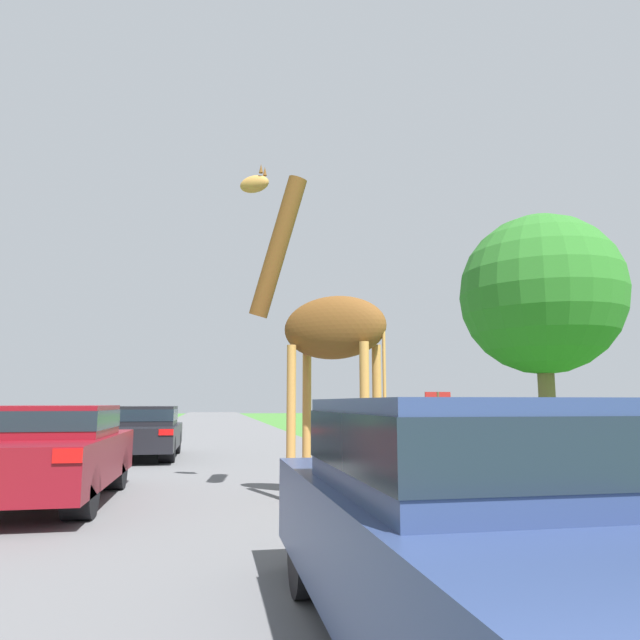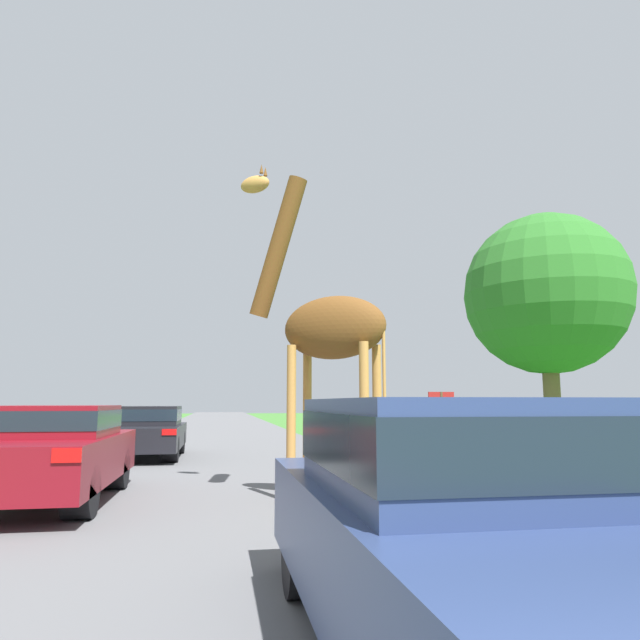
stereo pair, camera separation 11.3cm
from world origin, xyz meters
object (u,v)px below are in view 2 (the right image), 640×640
at_px(car_queue_left, 51,450).
at_px(tree_left_edge, 546,294).
at_px(giraffe_near_road, 323,323).
at_px(car_lead_maroon, 475,521).
at_px(sign_post, 442,412).
at_px(car_queue_right, 146,430).

xyz_separation_m(car_queue_left, tree_left_edge, (13.16, 7.90, 4.29)).
relative_size(giraffe_near_road, car_queue_left, 1.27).
relative_size(car_queue_left, tree_left_edge, 0.56).
bearing_deg(car_queue_left, car_lead_maroon, -56.82).
distance_m(car_lead_maroon, sign_post, 11.77).
xyz_separation_m(car_queue_right, tree_left_edge, (12.62, 0.98, 4.32)).
bearing_deg(car_queue_right, giraffe_near_road, -64.90).
height_order(car_lead_maroon, car_queue_right, car_lead_maroon).
bearing_deg(tree_left_edge, car_queue_left, -149.03).
distance_m(giraffe_near_road, sign_post, 7.02).
relative_size(giraffe_near_road, sign_post, 3.16).
bearing_deg(tree_left_edge, sign_post, -149.66).
bearing_deg(car_lead_maroon, car_queue_left, 123.18).
xyz_separation_m(car_queue_right, car_queue_left, (-0.55, -6.92, 0.03)).
xyz_separation_m(car_queue_right, sign_post, (7.61, -1.95, 0.48)).
distance_m(car_lead_maroon, car_queue_right, 13.36).
xyz_separation_m(car_lead_maroon, sign_post, (4.23, 10.98, 0.43)).
xyz_separation_m(car_lead_maroon, car_queue_right, (-3.38, 12.93, -0.05)).
relative_size(tree_left_edge, sign_post, 4.45).
height_order(giraffe_near_road, car_queue_right, giraffe_near_road).
bearing_deg(giraffe_near_road, car_lead_maroon, -145.65).
distance_m(car_queue_right, tree_left_edge, 13.37).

